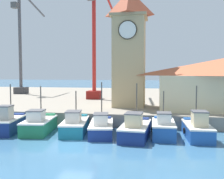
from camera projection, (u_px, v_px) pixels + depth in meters
The scene contains 13 objects.
ground_plane at pixel (74, 145), 18.93m from camera, with size 300.00×300.00×0.00m, color #386689.
quay_wharf at pixel (123, 99), 44.73m from camera, with size 120.00×40.00×1.28m, color gray.
fishing_boat_left_outer at pixel (9, 123), 22.78m from camera, with size 2.34×4.28×4.20m.
fishing_boat_left_inner at pixel (39, 124), 22.87m from camera, with size 2.74×4.90×4.05m.
fishing_boat_mid_left at pixel (75, 125), 22.62m from camera, with size 2.74×5.18×3.62m.
fishing_boat_center at pixel (101, 127), 22.00m from camera, with size 2.69×5.16×4.42m.
fishing_boat_mid_right at pixel (135, 129), 20.95m from camera, with size 2.36×5.18×4.35m.
fishing_boat_right_inner at pixel (163, 128), 21.28m from camera, with size 1.97×4.21×3.70m.
fishing_boat_right_outer at pixel (197, 129), 20.84m from camera, with size 2.12×4.68×4.17m.
clock_tower at pixel (129, 46), 30.06m from camera, with size 4.04×4.04×14.89m.
warehouse_right at pixel (223, 84), 27.05m from camera, with size 13.29×5.83×5.42m.
port_crane_near at pixel (95, 52), 38.74m from camera, with size 2.53×9.63×19.49m.
port_crane_far at pixel (21, 53), 48.08m from camera, with size 2.00×10.64×19.07m.
Camera 1 is at (5.89, -17.87, 5.29)m, focal length 42.00 mm.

